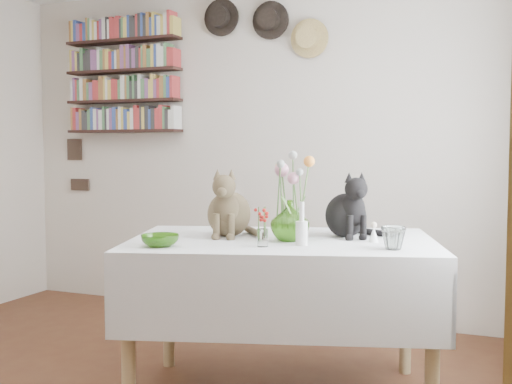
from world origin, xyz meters
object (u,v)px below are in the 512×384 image
at_px(tabby_cat, 229,202).
at_px(black_cat, 346,203).
at_px(bookshelf_unit, 123,76).
at_px(dining_table, 282,278).
at_px(flower_vase, 290,220).

xyz_separation_m(tabby_cat, black_cat, (0.57, 0.21, -0.01)).
relative_size(tabby_cat, bookshelf_unit, 0.36).
bearing_deg(black_cat, dining_table, -179.21).
bearing_deg(flower_vase, dining_table, 142.91).
bearing_deg(bookshelf_unit, flower_vase, -37.00).
relative_size(black_cat, bookshelf_unit, 0.34).
distance_m(black_cat, bookshelf_unit, 2.60).
bearing_deg(bookshelf_unit, tabby_cat, -41.61).
height_order(dining_table, bookshelf_unit, bookshelf_unit).
xyz_separation_m(tabby_cat, bookshelf_unit, (-1.58, 1.40, 0.85)).
bearing_deg(bookshelf_unit, dining_table, -37.00).
distance_m(tabby_cat, bookshelf_unit, 2.28).
relative_size(black_cat, flower_vase, 1.70).
distance_m(dining_table, black_cat, 0.51).
bearing_deg(black_cat, bookshelf_unit, 112.71).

